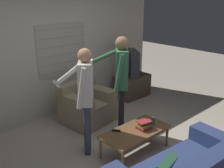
{
  "coord_description": "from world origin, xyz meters",
  "views": [
    {
      "loc": [
        -2.63,
        -2.51,
        2.39
      ],
      "look_at": [
        0.09,
        0.46,
        1.0
      ],
      "focal_mm": 42.0,
      "sensor_mm": 36.0,
      "label": 1
    }
  ],
  "objects": [
    {
      "name": "book_stack",
      "position": [
        0.22,
        -0.14,
        0.45
      ],
      "size": [
        0.24,
        0.2,
        0.13
      ],
      "color": "maroon",
      "rests_on": "coffee_table"
    },
    {
      "name": "person_right_standing",
      "position": [
        0.35,
        0.52,
        1.11
      ],
      "size": [
        0.51,
        0.8,
        1.74
      ],
      "rotation": [
        0.0,
        0.0,
        0.82
      ],
      "color": "black",
      "rests_on": "ground_plane"
    },
    {
      "name": "soda_can",
      "position": [
        0.44,
        -0.15,
        0.45
      ],
      "size": [
        0.07,
        0.07,
        0.13
      ],
      "color": "#238E47",
      "rests_on": "coffee_table"
    },
    {
      "name": "armchair_beige",
      "position": [
        0.16,
        1.28,
        0.32
      ],
      "size": [
        0.98,
        0.9,
        0.77
      ],
      "rotation": [
        0.0,
        0.0,
        3.28
      ],
      "color": "gray",
      "rests_on": "ground_plane"
    },
    {
      "name": "person_left_standing",
      "position": [
        -0.48,
        0.42,
        1.05
      ],
      "size": [
        0.47,
        0.72,
        1.67
      ],
      "rotation": [
        0.0,
        0.0,
        0.85
      ],
      "color": "#33384C",
      "rests_on": "ground_plane"
    },
    {
      "name": "ground_plane",
      "position": [
        0.0,
        0.0,
        0.0
      ],
      "size": [
        16.0,
        16.0,
        0.0
      ],
      "primitive_type": "plane",
      "color": "#B2A893"
    },
    {
      "name": "tv_stand",
      "position": [
        1.79,
        1.59,
        0.27
      ],
      "size": [
        0.83,
        0.51,
        0.54
      ],
      "color": "#4C3D2D",
      "rests_on": "ground_plane"
    },
    {
      "name": "tv",
      "position": [
        1.78,
        1.59,
        0.84
      ],
      "size": [
        0.55,
        0.66,
        0.6
      ],
      "rotation": [
        0.0,
        0.0,
        4.09
      ],
      "color": "#2D2D33",
      "rests_on": "tv_stand"
    },
    {
      "name": "spare_remote",
      "position": [
        -0.17,
        0.09,
        0.4
      ],
      "size": [
        0.11,
        0.13,
        0.02
      ],
      "rotation": [
        0.0,
        0.0,
        0.59
      ],
      "color": "black",
      "rests_on": "coffee_table"
    },
    {
      "name": "coffee_table",
      "position": [
        0.07,
        -0.1,
        0.35
      ],
      "size": [
        1.11,
        0.55,
        0.38
      ],
      "color": "brown",
      "rests_on": "ground_plane"
    },
    {
      "name": "wall_back",
      "position": [
        0.0,
        2.03,
        1.28
      ],
      "size": [
        5.2,
        0.08,
        2.55
      ],
      "color": "#BCB7A8",
      "rests_on": "ground_plane"
    }
  ]
}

